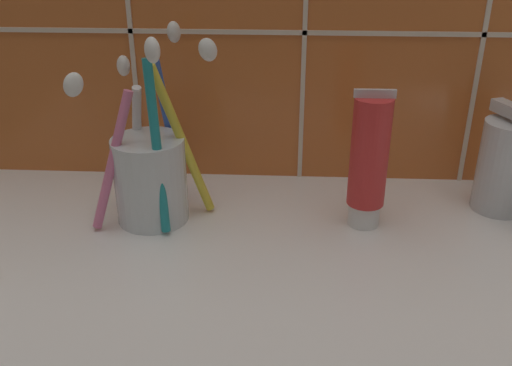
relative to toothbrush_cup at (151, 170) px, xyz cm
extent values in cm
cube|color=white|center=(13.09, -6.43, -6.27)|extent=(74.22, 35.22, 2.00)
cube|color=beige|center=(13.09, 10.58, 11.45)|extent=(84.22, 0.24, 0.50)
cylinder|color=silver|center=(-0.06, -0.16, -0.96)|extent=(7.15, 7.15, 8.62)
cylinder|color=yellow|center=(3.20, 0.63, 2.82)|extent=(5.80, 2.89, 15.66)
ellipsoid|color=white|center=(5.86, 1.62, 11.55)|extent=(2.60, 2.02, 2.61)
cylinder|color=blue|center=(1.30, 3.86, 3.12)|extent=(2.01, 5.81, 16.24)
ellipsoid|color=white|center=(1.84, 6.57, 12.16)|extent=(1.72, 2.47, 2.60)
cylinder|color=white|center=(-2.03, 3.16, 1.55)|extent=(3.25, 4.85, 13.13)
ellipsoid|color=white|center=(-3.22, 5.29, 9.02)|extent=(2.25, 2.63, 2.62)
cylinder|color=pink|center=(-3.08, -2.01, 1.75)|extent=(5.11, 2.96, 13.53)
ellipsoid|color=white|center=(-5.37, -3.04, 9.43)|extent=(2.62, 2.13, 2.62)
cylinder|color=teal|center=(1.39, -2.49, 3.32)|extent=(2.14, 2.91, 16.49)
ellipsoid|color=white|center=(1.91, -3.45, 12.61)|extent=(2.07, 2.32, 2.38)
cylinder|color=white|center=(21.15, -0.16, -4.10)|extent=(3.09, 3.09, 2.35)
cylinder|color=red|center=(21.15, -0.16, 2.43)|extent=(3.63, 3.63, 10.71)
cube|color=silver|center=(21.15, -0.16, 8.19)|extent=(3.82, 0.36, 0.80)
cylinder|color=silver|center=(35.62, 3.89, -0.49)|extent=(5.46, 5.46, 9.56)
camera|label=1|loc=(13.04, -50.41, 23.27)|focal=40.00mm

